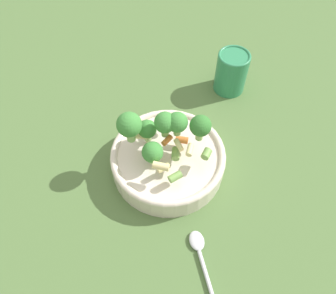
% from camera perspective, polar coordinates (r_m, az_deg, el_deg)
% --- Properties ---
extents(ground_plane, '(3.00, 3.00, 0.00)m').
position_cam_1_polar(ground_plane, '(0.66, 0.00, -3.42)').
color(ground_plane, '#4C6B38').
extents(bowl, '(0.22, 0.22, 0.05)m').
position_cam_1_polar(bowl, '(0.64, 0.00, -2.12)').
color(bowl, beige).
rests_on(bowl, ground_plane).
extents(pasta_salad, '(0.16, 0.16, 0.09)m').
position_cam_1_polar(pasta_salad, '(0.58, -1.34, 2.73)').
color(pasta_salad, '#8CB766').
rests_on(pasta_salad, bowl).
extents(cup, '(0.07, 0.07, 0.10)m').
position_cam_1_polar(cup, '(0.78, 10.99, 12.76)').
color(cup, '#2D7F51').
rests_on(cup, ground_plane).
extents(spoon, '(0.17, 0.03, 0.01)m').
position_cam_1_polar(spoon, '(0.58, 5.97, -19.23)').
color(spoon, silver).
rests_on(spoon, ground_plane).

